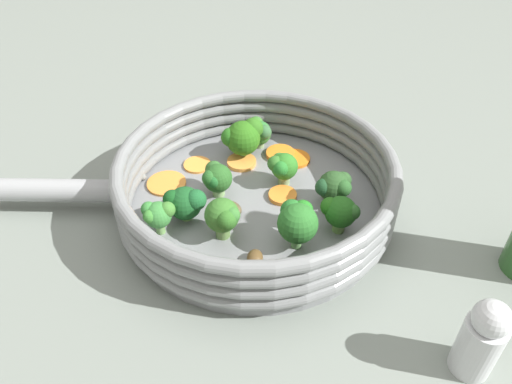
# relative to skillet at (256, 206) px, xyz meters

# --- Properties ---
(ground_plane) EXTENTS (4.00, 4.00, 0.00)m
(ground_plane) POSITION_rel_skillet_xyz_m (0.00, 0.00, -0.01)
(ground_plane) COLOR gray
(skillet) EXTENTS (0.30, 0.30, 0.01)m
(skillet) POSITION_rel_skillet_xyz_m (0.00, 0.00, 0.00)
(skillet) COLOR gray
(skillet) RESTS_ON ground_plane
(skillet_rim_wall) EXTENTS (0.32, 0.32, 0.06)m
(skillet_rim_wall) POSITION_rel_skillet_xyz_m (0.00, 0.00, 0.04)
(skillet_rim_wall) COLOR gray
(skillet_rim_wall) RESTS_ON skillet
(skillet_handle) EXTENTS (0.07, 0.16, 0.03)m
(skillet_handle) POSITION_rel_skillet_xyz_m (-0.06, 0.23, 0.02)
(skillet_handle) COLOR #999B9E
(skillet_handle) RESTS_ON skillet
(skillet_rivet_left) EXTENTS (0.01, 0.01, 0.01)m
(skillet_rivet_left) POSITION_rel_skillet_xyz_m (0.00, 0.15, 0.01)
(skillet_rivet_left) COLOR gray
(skillet_rivet_left) RESTS_ON skillet
(skillet_rivet_right) EXTENTS (0.01, 0.01, 0.01)m
(skillet_rivet_right) POSITION_rel_skillet_xyz_m (-0.08, 0.12, 0.01)
(skillet_rivet_right) COLOR gray
(skillet_rivet_right) RESTS_ON skillet
(carrot_slice_0) EXTENTS (0.05, 0.05, 0.01)m
(carrot_slice_0) POSITION_rel_skillet_xyz_m (0.07, 0.04, 0.01)
(carrot_slice_0) COLOR #F89941
(carrot_slice_0) RESTS_ON skillet
(carrot_slice_1) EXTENTS (0.05, 0.05, 0.01)m
(carrot_slice_1) POSITION_rel_skillet_xyz_m (0.10, -0.01, 0.01)
(carrot_slice_1) COLOR orange
(carrot_slice_1) RESTS_ON skillet
(carrot_slice_2) EXTENTS (0.04, 0.04, 0.00)m
(carrot_slice_2) POSITION_rel_skillet_xyz_m (0.09, -0.03, 0.01)
(carrot_slice_2) COLOR orange
(carrot_slice_2) RESTS_ON skillet
(carrot_slice_3) EXTENTS (0.05, 0.05, 0.01)m
(carrot_slice_3) POSITION_rel_skillet_xyz_m (0.02, -0.03, 0.01)
(carrot_slice_3) COLOR orange
(carrot_slice_3) RESTS_ON skillet
(carrot_slice_4) EXTENTS (0.04, 0.04, 0.01)m
(carrot_slice_4) POSITION_rel_skillet_xyz_m (-0.12, 0.02, 0.01)
(carrot_slice_4) COLOR orange
(carrot_slice_4) RESTS_ON skillet
(carrot_slice_5) EXTENTS (0.04, 0.04, 0.00)m
(carrot_slice_5) POSITION_rel_skillet_xyz_m (0.05, 0.09, 0.01)
(carrot_slice_5) COLOR #F99A3E
(carrot_slice_5) RESTS_ON skillet
(carrot_slice_6) EXTENTS (0.06, 0.06, 0.00)m
(carrot_slice_6) POSITION_rel_skillet_xyz_m (-0.00, 0.11, 0.01)
(carrot_slice_6) COLOR orange
(carrot_slice_6) RESTS_ON skillet
(broccoli_floret_0) EXTENTS (0.05, 0.04, 0.05)m
(broccoli_floret_0) POSITION_rel_skillet_xyz_m (-0.05, -0.06, 0.04)
(broccoli_floret_0) COLOR #5C8C4D
(broccoli_floret_0) RESTS_ON skillet
(broccoli_floret_1) EXTENTS (0.04, 0.04, 0.04)m
(broccoli_floret_1) POSITION_rel_skillet_xyz_m (0.00, 0.05, 0.03)
(broccoli_floret_1) COLOR #7EA662
(broccoli_floret_1) RESTS_ON skillet
(broccoli_floret_2) EXTENTS (0.04, 0.04, 0.04)m
(broccoli_floret_2) POSITION_rel_skillet_xyz_m (0.04, -0.02, 0.03)
(broccoli_floret_2) COLOR #8AA36A
(broccoli_floret_2) RESTS_ON skillet
(broccoli_floret_3) EXTENTS (0.04, 0.04, 0.04)m
(broccoli_floret_3) POSITION_rel_skillet_xyz_m (0.11, 0.03, 0.03)
(broccoli_floret_3) COLOR #8BA56D
(broccoli_floret_3) RESTS_ON skillet
(broccoli_floret_4) EXTENTS (0.03, 0.04, 0.04)m
(broccoli_floret_4) POSITION_rel_skillet_xyz_m (-0.08, 0.09, 0.03)
(broccoli_floret_4) COLOR #6DA154
(broccoli_floret_4) RESTS_ON skillet
(broccoli_floret_5) EXTENTS (0.04, 0.05, 0.04)m
(broccoli_floret_5) POSITION_rel_skillet_xyz_m (-0.05, 0.07, 0.03)
(broccoli_floret_5) COLOR #89B261
(broccoli_floret_5) RESTS_ON skillet
(broccoli_floret_6) EXTENTS (0.04, 0.04, 0.05)m
(broccoli_floret_6) POSITION_rel_skillet_xyz_m (-0.07, 0.02, 0.04)
(broccoli_floret_6) COLOR #618545
(broccoli_floret_6) RESTS_ON skillet
(broccoli_floret_7) EXTENTS (0.05, 0.05, 0.05)m
(broccoli_floret_7) POSITION_rel_skillet_xyz_m (0.08, 0.04, 0.04)
(broccoli_floret_7) COLOR #6CA55E
(broccoli_floret_7) RESTS_ON skillet
(broccoli_floret_8) EXTENTS (0.04, 0.04, 0.04)m
(broccoli_floret_8) POSITION_rel_skillet_xyz_m (0.02, -0.09, 0.03)
(broccoli_floret_8) COLOR #659245
(broccoli_floret_8) RESTS_ON skillet
(broccoli_floret_9) EXTENTS (0.03, 0.04, 0.04)m
(broccoli_floret_9) POSITION_rel_skillet_xyz_m (-0.02, -0.10, 0.03)
(broccoli_floret_9) COLOR #779B52
(broccoli_floret_9) RESTS_ON skillet
(mushroom_piece_0) EXTENTS (0.03, 0.03, 0.01)m
(mushroom_piece_0) POSITION_rel_skillet_xyz_m (-0.03, 0.02, 0.01)
(mushroom_piece_0) COLOR brown
(mushroom_piece_0) RESTS_ON skillet
(mushroom_piece_1) EXTENTS (0.04, 0.03, 0.01)m
(mushroom_piece_1) POSITION_rel_skillet_xyz_m (-0.03, 0.08, 0.01)
(mushroom_piece_1) COLOR brown
(mushroom_piece_1) RESTS_ON skillet
(mushroom_piece_2) EXTENTS (0.02, 0.02, 0.01)m
(mushroom_piece_2) POSITION_rel_skillet_xyz_m (-0.09, -0.03, 0.01)
(mushroom_piece_2) COLOR brown
(mushroom_piece_2) RESTS_ON skillet
(salt_shaker) EXTENTS (0.04, 0.04, 0.09)m
(salt_shaker) POSITION_rel_skillet_xyz_m (-0.14, -0.24, 0.04)
(salt_shaker) COLOR silver
(salt_shaker) RESTS_ON ground_plane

